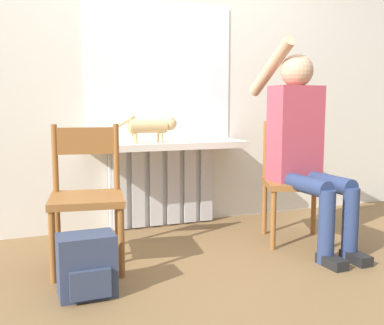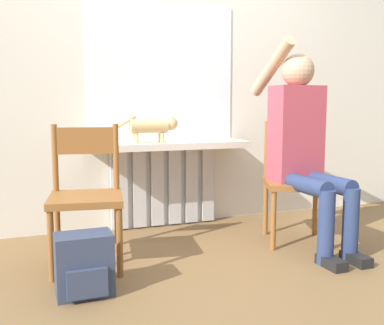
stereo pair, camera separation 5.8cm
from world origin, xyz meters
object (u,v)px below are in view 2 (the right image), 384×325
(backpack, at_px, (84,265))
(cat, at_px, (154,126))
(person, at_px, (304,141))
(chair_left, at_px, (86,194))
(chair_right, at_px, (295,180))

(backpack, bearing_deg, cat, 56.32)
(person, bearing_deg, chair_left, 175.59)
(chair_left, height_order, backpack, chair_left)
(chair_right, distance_m, cat, 1.09)
(cat, bearing_deg, backpack, -123.68)
(chair_right, xyz_separation_m, backpack, (-1.51, -0.42, -0.28))
(chair_left, bearing_deg, backpack, -90.29)
(person, xyz_separation_m, backpack, (-1.50, -0.31, -0.56))
(cat, xyz_separation_m, backpack, (-0.65, -0.97, -0.65))
(cat, relative_size, backpack, 1.57)
(chair_right, distance_m, person, 0.30)
(person, height_order, backpack, person)
(chair_right, height_order, cat, cat)
(chair_right, bearing_deg, person, -75.28)
(backpack, bearing_deg, chair_left, 80.07)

